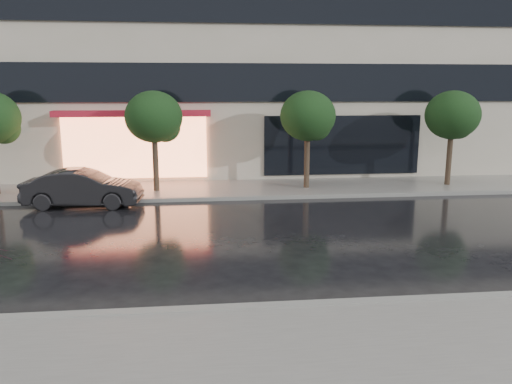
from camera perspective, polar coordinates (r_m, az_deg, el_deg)
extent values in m
plane|color=black|center=(10.45, 0.66, -11.17)|extent=(120.00, 120.00, 0.00)
cube|color=slate|center=(7.56, 3.72, -20.32)|extent=(60.00, 4.50, 0.12)
cube|color=slate|center=(20.24, -2.72, 0.34)|extent=(60.00, 3.50, 0.12)
cube|color=gray|center=(9.52, 1.38, -13.12)|extent=(60.00, 0.25, 0.14)
cube|color=gray|center=(18.53, -2.40, -0.70)|extent=(60.00, 0.25, 0.14)
cube|color=black|center=(21.53, -3.11, 12.38)|extent=(28.00, 0.12, 1.60)
cube|color=black|center=(21.80, -3.21, 20.82)|extent=(28.00, 0.12, 1.60)
cube|color=#FF8C59|center=(21.81, -13.62, 4.95)|extent=(6.00, 0.10, 2.60)
cube|color=#B61C31|center=(21.37, -13.92, 8.70)|extent=(6.40, 0.70, 0.25)
cube|color=black|center=(22.49, 9.85, 5.30)|extent=(7.00, 0.10, 2.60)
sphere|color=black|center=(21.17, -26.87, 6.54)|extent=(1.20, 1.20, 1.20)
cylinder|color=#33261C|center=(19.87, -11.39, 2.95)|extent=(0.22, 0.22, 2.20)
ellipsoid|color=black|center=(19.68, -11.62, 8.42)|extent=(2.20, 2.20, 1.98)
sphere|color=black|center=(19.87, -10.36, 7.35)|extent=(1.20, 1.20, 1.20)
cylinder|color=#33261C|center=(20.21, 5.83, 3.27)|extent=(0.22, 0.22, 2.20)
ellipsoid|color=black|center=(20.02, 5.94, 8.65)|extent=(2.20, 2.20, 1.98)
sphere|color=black|center=(20.32, 6.91, 7.55)|extent=(1.20, 1.20, 1.20)
cylinder|color=#33261C|center=(22.23, 21.17, 3.30)|extent=(0.22, 0.22, 2.20)
ellipsoid|color=black|center=(22.05, 21.54, 8.19)|extent=(2.20, 2.20, 1.98)
sphere|color=black|center=(22.44, 22.14, 7.17)|extent=(1.20, 1.20, 1.20)
imported|color=black|center=(18.39, -19.16, 0.41)|extent=(4.05, 1.62, 1.31)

